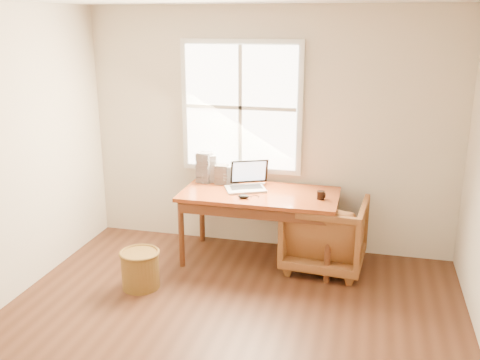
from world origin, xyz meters
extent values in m
cube|color=beige|center=(0.00, 2.26, 1.30)|extent=(4.00, 0.02, 2.60)
cube|color=silver|center=(-0.30, 2.22, 1.55)|extent=(1.32, 0.05, 1.42)
cube|color=white|center=(-0.30, 2.19, 1.55)|extent=(1.20, 0.02, 1.30)
cube|color=silver|center=(-0.30, 2.18, 1.55)|extent=(0.04, 0.02, 1.30)
cube|color=silver|center=(-0.30, 2.18, 1.55)|extent=(1.20, 0.02, 0.04)
cube|color=brown|center=(0.00, 1.80, 0.73)|extent=(1.60, 0.80, 0.04)
imported|color=brown|center=(0.68, 1.80, 0.37)|extent=(0.85, 0.87, 0.74)
cylinder|color=brown|center=(-0.97, 0.93, 0.18)|extent=(0.45, 0.45, 0.35)
ellipsoid|color=black|center=(-0.12, 1.58, 0.77)|extent=(0.12, 0.08, 0.04)
cylinder|color=black|center=(0.62, 1.74, 0.79)|extent=(0.10, 0.10, 0.08)
cube|color=silver|center=(-0.62, 2.05, 0.90)|extent=(0.19, 0.18, 0.30)
cube|color=#2A2A2F|center=(-0.46, 2.00, 0.85)|extent=(0.14, 0.12, 0.21)
cube|color=#94929F|center=(-0.66, 2.02, 0.92)|extent=(0.16, 0.14, 0.33)
cube|color=silver|center=(-0.37, 2.04, 0.85)|extent=(0.19, 0.18, 0.20)
camera|label=1|loc=(1.06, -3.29, 2.45)|focal=40.00mm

